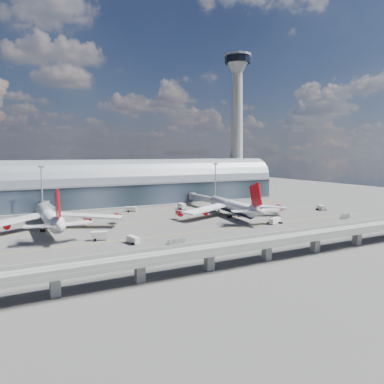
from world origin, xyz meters
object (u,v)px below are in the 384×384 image
control_tower (237,125)px  floodlight_mast_right (215,183)px  service_truck_0 (133,240)px  service_truck_1 (99,236)px  cargo_train_0 (177,241)px  floodlight_mast_left (42,190)px  cargo_train_1 (341,230)px  airliner_left (49,217)px  cargo_train_2 (345,216)px  service_truck_3 (321,208)px  service_truck_4 (182,206)px  airliner_right (233,207)px  service_truck_2 (275,221)px  service_truck_5 (131,209)px

control_tower → floodlight_mast_right: bearing=-141.3°
service_truck_0 → service_truck_1: service_truck_1 is taller
service_truck_1 → cargo_train_0: size_ratio=0.84×
floodlight_mast_left → cargo_train_1: (102.39, -92.84, -12.70)m
airliner_left → cargo_train_2: airliner_left is taller
service_truck_0 → service_truck_3: service_truck_3 is taller
floodlight_mast_right → service_truck_3: floodlight_mast_right is taller
floodlight_mast_left → service_truck_4: bearing=-5.7°
service_truck_0 → cargo_train_1: size_ratio=0.80×
floodlight_mast_right → airliner_right: (-15.36, -41.68, -8.59)m
floodlight_mast_left → service_truck_3: 148.31m
service_truck_1 → cargo_train_0: (22.83, -17.95, -0.80)m
airliner_left → cargo_train_1: (103.66, -58.87, -4.73)m
floodlight_mast_right → service_truck_4: size_ratio=4.41×
airliner_left → service_truck_1: bearing=-62.6°
service_truck_3 → service_truck_4: 78.17m
control_tower → service_truck_3: 90.93m
control_tower → service_truck_1: control_tower is taller
service_truck_1 → cargo_train_2: size_ratio=0.73×
airliner_right → service_truck_2: size_ratio=7.87×
control_tower → service_truck_1: size_ratio=17.35×
cargo_train_1 → airliner_right: bearing=24.1°
cargo_train_0 → cargo_train_1: cargo_train_1 is taller
floodlight_mast_left → service_truck_0: floodlight_mast_left is taller
airliner_left → service_truck_2: 97.47m
service_truck_5 → cargo_train_2: 110.40m
floodlight_mast_left → airliner_left: floodlight_mast_left is taller
service_truck_0 → cargo_train_2: (109.16, 0.15, -0.37)m
service_truck_1 → control_tower: bearing=-42.1°
floodlight_mast_right → service_truck_2: 68.16m
control_tower → service_truck_0: size_ratio=15.98×
floodlight_mast_left → floodlight_mast_right: same height
cargo_train_0 → control_tower: bearing=-39.2°
airliner_left → service_truck_2: bearing=-19.3°
service_truck_2 → service_truck_3: size_ratio=1.28×
airliner_left → service_truck_5: size_ratio=10.63×
service_truck_3 → floodlight_mast_left: bearing=179.1°
cargo_train_2 → cargo_train_1: bearing=150.8°
service_truck_0 → cargo_train_0: bearing=-39.0°
service_truck_3 → service_truck_1: bearing=-156.3°
floodlight_mast_right → service_truck_5: floodlight_mast_right is taller
service_truck_5 → floodlight_mast_left: bearing=112.3°
floodlight_mast_right → cargo_train_2: size_ratio=3.15×
service_truck_5 → cargo_train_1: size_ratio=0.75×
service_truck_0 → service_truck_4: 82.06m
service_truck_2 → service_truck_5: bearing=12.6°
service_truck_1 → service_truck_2: bearing=-82.2°
service_truck_0 → service_truck_5: (22.89, 69.03, 0.09)m
service_truck_1 → service_truck_5: (32.12, 58.29, -0.21)m
service_truck_4 → cargo_train_2: 86.29m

